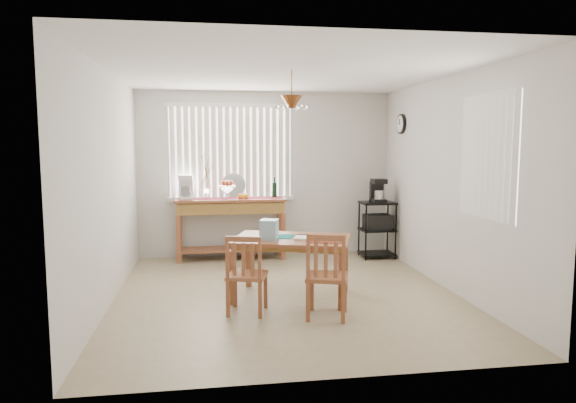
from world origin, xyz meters
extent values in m
cube|color=tan|center=(0.00, 0.00, -0.01)|extent=(4.00, 4.50, 0.01)
cube|color=silver|center=(0.00, 2.30, 1.30)|extent=(4.00, 0.10, 2.60)
cube|color=silver|center=(0.00, -2.30, 1.30)|extent=(4.00, 0.10, 2.60)
cube|color=silver|center=(-2.05, 0.00, 1.30)|extent=(0.10, 4.50, 2.60)
cube|color=silver|center=(2.05, 0.00, 1.30)|extent=(0.10, 4.50, 2.60)
cube|color=white|center=(0.00, 0.00, 2.65)|extent=(4.00, 4.50, 0.10)
cube|color=white|center=(-0.55, 2.25, 1.65)|extent=(1.90, 0.01, 1.40)
cube|color=white|center=(-1.45, 2.23, 1.65)|extent=(0.07, 0.03, 1.40)
cube|color=white|center=(-1.34, 2.23, 1.65)|extent=(0.07, 0.03, 1.40)
cube|color=white|center=(-1.24, 2.23, 1.65)|extent=(0.07, 0.03, 1.40)
cube|color=white|center=(-1.13, 2.23, 1.65)|extent=(0.07, 0.03, 1.40)
cube|color=white|center=(-1.03, 2.23, 1.65)|extent=(0.07, 0.03, 1.40)
cube|color=white|center=(-0.92, 2.23, 1.65)|extent=(0.07, 0.03, 1.40)
cube|color=white|center=(-0.81, 2.23, 1.65)|extent=(0.07, 0.03, 1.40)
cube|color=white|center=(-0.71, 2.23, 1.65)|extent=(0.07, 0.03, 1.40)
cube|color=white|center=(-0.60, 2.23, 1.65)|extent=(0.07, 0.03, 1.40)
cube|color=white|center=(-0.50, 2.23, 1.65)|extent=(0.07, 0.03, 1.40)
cube|color=white|center=(-0.39, 2.23, 1.65)|extent=(0.07, 0.03, 1.40)
cube|color=white|center=(-0.29, 2.23, 1.65)|extent=(0.07, 0.03, 1.40)
cube|color=white|center=(-0.18, 2.23, 1.65)|extent=(0.07, 0.03, 1.40)
cube|color=white|center=(-0.08, 2.23, 1.65)|extent=(0.07, 0.03, 1.40)
cube|color=white|center=(0.03, 2.23, 1.65)|extent=(0.07, 0.03, 1.40)
cube|color=white|center=(0.14, 2.23, 1.65)|extent=(0.07, 0.03, 1.40)
cube|color=white|center=(0.24, 2.23, 1.65)|extent=(0.07, 0.03, 1.40)
cube|color=white|center=(0.35, 2.23, 1.65)|extent=(0.07, 0.03, 1.40)
cube|color=white|center=(-0.55, 2.22, 0.92)|extent=(1.98, 0.06, 0.06)
cube|color=white|center=(-0.55, 2.22, 2.38)|extent=(1.98, 0.06, 0.06)
cube|color=white|center=(2.00, -0.90, 1.65)|extent=(0.01, 1.10, 1.30)
cube|color=white|center=(1.99, -1.40, 1.65)|extent=(0.03, 0.07, 1.30)
cube|color=white|center=(1.99, -1.29, 1.65)|extent=(0.03, 0.07, 1.30)
cube|color=white|center=(1.99, -1.18, 1.65)|extent=(0.03, 0.07, 1.30)
cube|color=white|center=(1.99, -1.07, 1.65)|extent=(0.03, 0.07, 1.30)
cube|color=white|center=(1.99, -0.96, 1.65)|extent=(0.03, 0.07, 1.30)
cube|color=white|center=(1.99, -0.85, 1.65)|extent=(0.03, 0.07, 1.30)
cube|color=white|center=(1.99, -0.74, 1.65)|extent=(0.03, 0.07, 1.30)
cube|color=white|center=(1.99, -0.63, 1.65)|extent=(0.03, 0.07, 1.30)
cube|color=white|center=(1.99, -0.52, 1.65)|extent=(0.03, 0.07, 1.30)
cube|color=white|center=(1.99, -0.41, 1.65)|extent=(0.03, 0.07, 1.30)
cylinder|color=black|center=(1.98, 1.55, 2.08)|extent=(0.04, 0.30, 0.30)
cylinder|color=white|center=(1.95, 1.55, 2.08)|extent=(0.01, 0.25, 0.25)
cylinder|color=brown|center=(0.04, -0.13, 2.43)|extent=(0.01, 0.01, 0.34)
cone|color=brown|center=(0.04, -0.13, 2.25)|extent=(0.24, 0.24, 0.14)
sphere|color=white|center=(0.20, -0.13, 2.19)|extent=(0.05, 0.05, 0.05)
sphere|color=white|center=(0.12, 0.01, 2.19)|extent=(0.05, 0.05, 0.05)
sphere|color=white|center=(-0.04, 0.01, 2.19)|extent=(0.05, 0.05, 0.05)
sphere|color=white|center=(-0.12, -0.13, 2.19)|extent=(0.05, 0.05, 0.05)
sphere|color=white|center=(-0.04, -0.27, 2.19)|extent=(0.05, 0.05, 0.05)
sphere|color=white|center=(0.12, -0.27, 2.19)|extent=(0.05, 0.05, 0.05)
cube|color=brown|center=(-0.57, 1.99, 0.93)|extent=(1.68, 0.47, 0.04)
cube|color=olive|center=(-0.57, 1.99, 0.81)|extent=(1.62, 0.43, 0.17)
cube|color=brown|center=(-1.36, 1.81, 0.36)|extent=(0.06, 0.06, 0.73)
cube|color=brown|center=(0.22, 1.81, 0.36)|extent=(0.06, 0.06, 0.73)
cube|color=brown|center=(-1.36, 2.18, 0.36)|extent=(0.06, 0.06, 0.73)
cube|color=brown|center=(0.22, 2.18, 0.36)|extent=(0.06, 0.06, 0.73)
cube|color=brown|center=(-0.57, 1.99, 0.16)|extent=(1.56, 0.41, 0.03)
cube|color=red|center=(-0.31, 1.99, 0.23)|extent=(0.32, 0.23, 0.11)
cube|color=maroon|center=(-0.57, 1.99, 0.95)|extent=(1.60, 0.26, 0.01)
cube|color=white|center=(-1.25, 1.99, 0.97)|extent=(0.21, 0.25, 0.05)
cube|color=white|center=(-1.25, 2.08, 1.11)|extent=(0.21, 0.08, 0.32)
cube|color=white|center=(-1.25, 1.97, 1.28)|extent=(0.21, 0.23, 0.07)
cylinder|color=white|center=(-1.25, 1.96, 1.07)|extent=(0.14, 0.14, 0.14)
cylinder|color=white|center=(-0.62, 1.97, 1.00)|extent=(0.05, 0.05, 0.11)
cone|color=white|center=(-0.62, 1.97, 1.10)|extent=(0.27, 0.27, 0.09)
sphere|color=red|center=(-0.57, 1.97, 1.19)|extent=(0.08, 0.08, 0.08)
sphere|color=red|center=(-0.62, 2.02, 1.19)|extent=(0.08, 0.08, 0.08)
sphere|color=red|center=(-0.68, 1.97, 1.19)|extent=(0.08, 0.08, 0.08)
sphere|color=red|center=(-0.62, 1.92, 1.19)|extent=(0.08, 0.08, 0.08)
sphere|color=#ECA20C|center=(-0.42, 1.91, 0.99)|extent=(0.08, 0.08, 0.08)
sphere|color=#ECA20C|center=(-0.34, 1.91, 0.99)|extent=(0.08, 0.08, 0.08)
cylinder|color=silver|center=(-0.52, 2.19, 1.14)|extent=(0.38, 0.09, 0.37)
cylinder|color=white|center=(-0.94, 2.05, 1.02)|extent=(0.08, 0.08, 0.15)
cylinder|color=#4C3823|center=(-0.94, 2.05, 1.33)|extent=(0.09, 0.04, 0.47)
cylinder|color=#4C3823|center=(-0.94, 2.05, 1.36)|extent=(0.14, 0.06, 0.51)
cylinder|color=#4C3823|center=(-0.94, 2.05, 1.31)|extent=(0.18, 0.08, 0.38)
cylinder|color=#4C3823|center=(-0.94, 2.05, 1.38)|extent=(0.06, 0.03, 0.58)
cylinder|color=#4C3823|center=(-0.94, 2.05, 1.29)|extent=(0.23, 0.10, 0.32)
cylinder|color=black|center=(0.11, 2.05, 1.07)|extent=(0.08, 0.08, 0.24)
cylinder|color=black|center=(0.11, 2.05, 1.23)|extent=(0.03, 0.03, 0.08)
cylinder|color=black|center=(1.46, 1.57, 0.44)|extent=(0.02, 0.02, 0.88)
cylinder|color=black|center=(1.94, 1.57, 0.44)|extent=(0.02, 0.02, 0.88)
cylinder|color=black|center=(1.46, 1.94, 0.44)|extent=(0.02, 0.02, 0.88)
cylinder|color=black|center=(1.94, 1.94, 0.44)|extent=(0.02, 0.02, 0.88)
cube|color=black|center=(1.70, 1.76, 0.87)|extent=(0.52, 0.41, 0.03)
cube|color=black|center=(1.70, 1.76, 0.44)|extent=(0.52, 0.41, 0.03)
cube|color=black|center=(1.70, 1.76, 0.06)|extent=(0.52, 0.41, 0.03)
cube|color=black|center=(1.70, 1.76, 0.57)|extent=(0.39, 0.31, 0.23)
cube|color=black|center=(1.70, 1.74, 0.91)|extent=(0.21, 0.25, 0.05)
cube|color=black|center=(1.70, 1.82, 1.04)|extent=(0.21, 0.08, 0.31)
cube|color=black|center=(1.70, 1.74, 1.21)|extent=(0.21, 0.23, 0.07)
cylinder|color=silver|center=(1.70, 1.73, 1.00)|extent=(0.13, 0.13, 0.13)
cube|color=brown|center=(0.04, -0.13, 0.69)|extent=(1.52, 1.22, 0.04)
cube|color=olive|center=(0.04, -0.13, 0.64)|extent=(1.40, 1.10, 0.06)
cube|color=brown|center=(-0.65, -0.29, 0.31)|extent=(0.08, 0.08, 0.61)
cube|color=brown|center=(0.49, -0.67, 0.31)|extent=(0.08, 0.08, 0.61)
cube|color=brown|center=(-0.42, 0.41, 0.31)|extent=(0.08, 0.08, 0.61)
cube|color=brown|center=(0.72, 0.03, 0.31)|extent=(0.08, 0.08, 0.61)
cube|color=#136E6C|center=(-0.13, -0.03, 0.71)|extent=(0.46, 0.39, 0.01)
cube|color=maroon|center=(0.40, -0.40, 0.71)|extent=(0.46, 0.39, 0.01)
cube|color=white|center=(0.20, -0.23, 0.72)|extent=(0.34, 0.30, 0.02)
cube|color=black|center=(0.24, -0.12, 0.72)|extent=(0.28, 0.12, 0.03)
cube|color=#8AB6C8|center=(-0.23, -0.19, 0.82)|extent=(0.24, 0.24, 0.23)
cube|color=brown|center=(-0.51, -0.59, 0.40)|extent=(0.48, 0.48, 0.04)
cube|color=brown|center=(-0.30, -0.48, 0.19)|extent=(0.05, 0.05, 0.38)
cube|color=brown|center=(-0.63, -0.39, 0.19)|extent=(0.05, 0.05, 0.38)
cube|color=brown|center=(-0.39, -0.80, 0.19)|extent=(0.05, 0.05, 0.38)
cube|color=brown|center=(-0.72, -0.71, 0.19)|extent=(0.05, 0.05, 0.38)
cube|color=brown|center=(-0.40, -0.81, 0.64)|extent=(0.04, 0.04, 0.43)
cube|color=brown|center=(-0.72, -0.72, 0.64)|extent=(0.04, 0.04, 0.43)
cube|color=brown|center=(-0.56, -0.77, 0.82)|extent=(0.35, 0.12, 0.06)
cube|color=brown|center=(-0.47, -0.79, 0.62)|extent=(0.04, 0.03, 0.34)
cube|color=brown|center=(-0.56, -0.77, 0.62)|extent=(0.04, 0.03, 0.34)
cube|color=brown|center=(-0.65, -0.74, 0.62)|extent=(0.04, 0.03, 0.34)
cube|color=brown|center=(0.29, -0.86, 0.42)|extent=(0.52, 0.52, 0.04)
cube|color=brown|center=(0.52, -0.74, 0.20)|extent=(0.05, 0.05, 0.40)
cube|color=brown|center=(0.18, -0.63, 0.20)|extent=(0.05, 0.05, 0.40)
cube|color=brown|center=(0.41, -1.08, 0.20)|extent=(0.05, 0.05, 0.40)
cube|color=brown|center=(0.07, -0.97, 0.20)|extent=(0.05, 0.05, 0.40)
cube|color=brown|center=(0.40, -1.09, 0.67)|extent=(0.04, 0.04, 0.45)
cube|color=brown|center=(0.07, -0.98, 0.67)|extent=(0.04, 0.04, 0.45)
cube|color=brown|center=(0.24, -1.03, 0.86)|extent=(0.36, 0.14, 0.06)
cube|color=brown|center=(0.33, -1.06, 0.64)|extent=(0.04, 0.03, 0.36)
cube|color=brown|center=(0.24, -1.03, 0.64)|extent=(0.04, 0.03, 0.36)
cube|color=brown|center=(0.14, -1.00, 0.64)|extent=(0.04, 0.03, 0.36)
camera|label=1|loc=(-0.88, -5.89, 1.79)|focal=32.00mm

